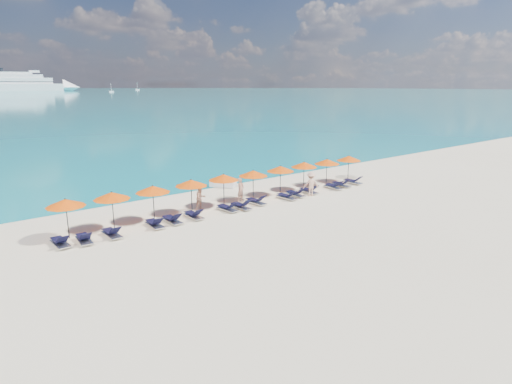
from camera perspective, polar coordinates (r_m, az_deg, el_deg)
ground at (r=26.77m, az=3.98°, el=-3.73°), size 1400.00×1400.00×0.00m
cruise_ship at (r=639.32m, az=-27.98°, el=12.60°), size 122.99×48.84×33.96m
sailboat_near at (r=512.18m, az=-18.72°, el=12.61°), size 5.12×1.71×9.38m
sailboat_far at (r=667.86m, az=-15.53°, el=13.03°), size 5.80×1.93×10.64m
jetski at (r=35.17m, az=-4.38°, el=1.14°), size 1.83×2.23×0.76m
beachgoer_a at (r=30.51m, az=-2.05°, el=0.25°), size 0.74×0.61×1.76m
beachgoer_b at (r=28.90m, az=-7.39°, el=-0.80°), size 0.82×0.52×1.61m
beachgoer_c at (r=32.42m, az=7.33°, el=1.05°), size 1.31×1.02×1.84m
umbrella_0 at (r=25.18m, az=-24.07°, el=-1.33°), size 2.10×2.10×2.28m
umbrella_1 at (r=25.82m, az=-18.68°, el=-0.47°), size 2.10×2.10×2.28m
umbrella_2 at (r=26.73m, az=-13.61°, el=0.37°), size 2.10×2.10×2.28m
umbrella_3 at (r=27.98m, az=-8.65°, el=1.22°), size 2.10×2.10×2.28m
umbrella_4 at (r=29.42m, az=-4.35°, el=1.97°), size 2.10×2.10×2.28m
umbrella_5 at (r=30.66m, az=-0.38°, el=2.51°), size 2.10×2.10×2.28m
umbrella_6 at (r=32.40m, az=3.28°, el=3.12°), size 2.10×2.10×2.28m
umbrella_7 at (r=34.22m, az=6.43°, el=3.65°), size 2.10×2.10×2.28m
umbrella_8 at (r=35.85m, az=9.45°, el=4.02°), size 2.10×2.10×2.28m
umbrella_9 at (r=37.84m, az=12.28°, el=4.42°), size 2.10×2.10×2.28m
lounger_0 at (r=24.63m, az=-24.65°, el=-6.07°), size 0.69×1.73×0.66m
lounger_1 at (r=24.65m, az=-21.95°, el=-5.78°), size 0.76×1.75×0.66m
lounger_2 at (r=25.02m, az=-18.68°, el=-5.19°), size 0.67×1.72×0.66m
lounger_3 at (r=25.98m, az=-13.36°, el=-4.11°), size 0.69×1.72×0.66m
lounger_4 at (r=26.51m, az=-11.10°, el=-3.61°), size 0.65×1.71×0.66m
lounger_5 at (r=27.19m, az=-8.29°, el=-3.04°), size 0.62×1.70×0.66m
lounger_6 at (r=28.51m, az=-3.82°, el=-2.11°), size 0.78×1.75×0.66m
lounger_7 at (r=28.92m, az=-2.00°, el=-1.85°), size 0.69×1.73×0.66m
lounger_8 at (r=30.06m, az=0.01°, el=-1.22°), size 0.74×1.74×0.66m
lounger_9 at (r=31.44m, az=4.13°, el=-0.57°), size 0.74×1.74×0.66m
lounger_10 at (r=32.28m, az=5.30°, el=-0.20°), size 0.64×1.71×0.66m
lounger_11 at (r=33.31m, az=7.09°, el=0.20°), size 0.70×1.73×0.66m
lounger_12 at (r=35.05m, az=10.29°, el=0.78°), size 0.75×1.74×0.66m
lounger_13 at (r=35.87m, az=11.31°, el=1.04°), size 0.74×1.74×0.66m
lounger_14 at (r=37.16m, az=12.81°, el=1.41°), size 0.74×1.74×0.66m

